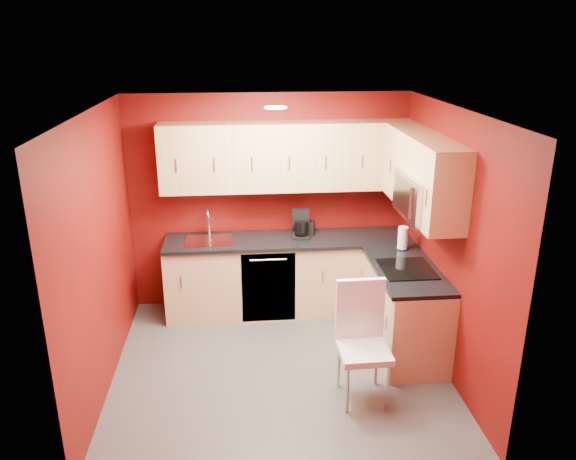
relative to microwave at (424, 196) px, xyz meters
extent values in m
plane|color=#494644|center=(-1.39, -0.20, -1.66)|extent=(3.20, 3.20, 0.00)
plane|color=white|center=(-1.39, -0.20, 0.84)|extent=(3.20, 3.20, 0.00)
plane|color=#680C09|center=(-1.39, 1.30, -0.41)|extent=(3.20, 0.00, 3.20)
plane|color=#680C09|center=(-1.39, -1.70, -0.41)|extent=(3.20, 0.00, 3.20)
plane|color=#680C09|center=(-2.99, -0.20, -0.41)|extent=(0.00, 3.00, 3.00)
plane|color=#680C09|center=(0.21, -0.20, -0.41)|extent=(0.00, 3.00, 3.00)
cube|color=tan|center=(-1.19, 1.00, -1.22)|extent=(2.80, 0.60, 0.87)
cube|color=tan|center=(-0.09, 0.05, -1.22)|extent=(0.60, 1.30, 0.87)
cube|color=black|center=(-1.19, 0.99, -0.77)|extent=(2.80, 0.63, 0.04)
cube|color=black|center=(-0.11, 0.04, -0.77)|extent=(0.63, 1.27, 0.04)
cube|color=tan|center=(-1.19, 1.13, 0.17)|extent=(2.80, 0.35, 0.75)
cube|color=tan|center=(0.03, 0.67, 0.17)|extent=(0.35, 0.57, 0.75)
cube|color=tan|center=(0.03, -0.49, 0.17)|extent=(0.35, 0.22, 0.75)
cube|color=tan|center=(0.03, 0.00, 0.38)|extent=(0.35, 0.76, 0.33)
cube|color=silver|center=(0.01, 0.00, 0.00)|extent=(0.40, 0.76, 0.42)
cube|color=black|center=(-0.18, 0.00, 0.00)|extent=(0.02, 0.62, 0.33)
cylinder|color=silver|center=(-0.20, -0.23, 0.00)|extent=(0.02, 0.02, 0.29)
cube|color=black|center=(-0.11, 0.00, -0.74)|extent=(0.50, 0.55, 0.01)
cube|color=silver|center=(-2.09, 0.98, -0.75)|extent=(0.52, 0.42, 0.02)
cylinder|color=silver|center=(-2.09, 1.18, -0.62)|extent=(0.02, 0.02, 0.26)
torus|color=silver|center=(-2.09, 1.11, -0.49)|extent=(0.02, 0.16, 0.16)
cylinder|color=silver|center=(-2.09, 1.04, -0.55)|extent=(0.02, 0.02, 0.12)
cube|color=black|center=(-1.44, 0.71, -1.22)|extent=(0.60, 0.02, 0.82)
cylinder|color=white|center=(-1.39, 0.10, 0.82)|extent=(0.20, 0.20, 0.01)
camera|label=1|loc=(-1.75, -4.95, 1.46)|focal=35.00mm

